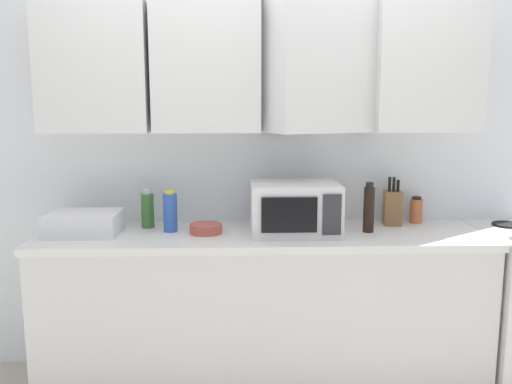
{
  "coord_description": "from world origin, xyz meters",
  "views": [
    {
      "loc": [
        -0.14,
        -3.13,
        1.59
      ],
      "look_at": [
        -0.04,
        -0.25,
        1.12
      ],
      "focal_mm": 36.71,
      "sensor_mm": 36.0,
      "label": 1
    }
  ],
  "objects_px": {
    "bottle_soy_dark": "(369,208)",
    "bottle_green_oil": "(148,210)",
    "microwave": "(295,208)",
    "bottle_blue_cleaner": "(170,212)",
    "dish_rack": "(85,223)",
    "knife_block": "(392,207)",
    "bottle_spice_jar": "(416,210)",
    "bowl_ceramic_small": "(206,229)"
  },
  "relations": [
    {
      "from": "bottle_soy_dark",
      "to": "bottle_green_oil",
      "type": "bearing_deg",
      "value": 172.87
    },
    {
      "from": "knife_block",
      "to": "bowl_ceramic_small",
      "type": "bearing_deg",
      "value": -170.6
    },
    {
      "from": "bottle_green_oil",
      "to": "bottle_soy_dark",
      "type": "distance_m",
      "value": 1.26
    },
    {
      "from": "microwave",
      "to": "knife_block",
      "type": "height_order",
      "value": "knife_block"
    },
    {
      "from": "dish_rack",
      "to": "bottle_spice_jar",
      "type": "height_order",
      "value": "bottle_spice_jar"
    },
    {
      "from": "bottle_blue_cleaner",
      "to": "bottle_spice_jar",
      "type": "relative_size",
      "value": 1.48
    },
    {
      "from": "microwave",
      "to": "bowl_ceramic_small",
      "type": "xyz_separation_m",
      "value": [
        -0.49,
        0.01,
        -0.11
      ]
    },
    {
      "from": "knife_block",
      "to": "bottle_spice_jar",
      "type": "relative_size",
      "value": 1.81
    },
    {
      "from": "microwave",
      "to": "dish_rack",
      "type": "distance_m",
      "value": 1.16
    },
    {
      "from": "bottle_green_oil",
      "to": "bottle_soy_dark",
      "type": "bearing_deg",
      "value": -7.13
    },
    {
      "from": "knife_block",
      "to": "bottle_green_oil",
      "type": "distance_m",
      "value": 1.43
    },
    {
      "from": "bottle_green_oil",
      "to": "microwave",
      "type": "bearing_deg",
      "value": -11.44
    },
    {
      "from": "microwave",
      "to": "bottle_soy_dark",
      "type": "height_order",
      "value": "same"
    },
    {
      "from": "microwave",
      "to": "bottle_soy_dark",
      "type": "relative_size",
      "value": 1.72
    },
    {
      "from": "knife_block",
      "to": "bottle_soy_dark",
      "type": "xyz_separation_m",
      "value": [
        -0.19,
        -0.18,
        0.03
      ]
    },
    {
      "from": "knife_block",
      "to": "bottle_soy_dark",
      "type": "relative_size",
      "value": 1.02
    },
    {
      "from": "bottle_blue_cleaner",
      "to": "bottle_soy_dark",
      "type": "height_order",
      "value": "bottle_soy_dark"
    },
    {
      "from": "dish_rack",
      "to": "bottle_spice_jar",
      "type": "distance_m",
      "value": 1.92
    },
    {
      "from": "bottle_blue_cleaner",
      "to": "bottle_green_oil",
      "type": "distance_m",
      "value": 0.18
    },
    {
      "from": "bottle_green_oil",
      "to": "bowl_ceramic_small",
      "type": "height_order",
      "value": "bottle_green_oil"
    },
    {
      "from": "bottle_soy_dark",
      "to": "bowl_ceramic_small",
      "type": "distance_m",
      "value": 0.91
    },
    {
      "from": "bottle_green_oil",
      "to": "bottle_blue_cleaner",
      "type": "bearing_deg",
      "value": -35.95
    },
    {
      "from": "bottle_spice_jar",
      "to": "knife_block",
      "type": "bearing_deg",
      "value": -164.2
    },
    {
      "from": "bottle_green_oil",
      "to": "bottle_soy_dark",
      "type": "height_order",
      "value": "bottle_soy_dark"
    },
    {
      "from": "knife_block",
      "to": "dish_rack",
      "type": "bearing_deg",
      "value": -174.28
    },
    {
      "from": "dish_rack",
      "to": "knife_block",
      "type": "height_order",
      "value": "knife_block"
    },
    {
      "from": "dish_rack",
      "to": "bottle_soy_dark",
      "type": "bearing_deg",
      "value": -0.23
    },
    {
      "from": "microwave",
      "to": "bottle_blue_cleaner",
      "type": "height_order",
      "value": "microwave"
    },
    {
      "from": "knife_block",
      "to": "bottle_blue_cleaner",
      "type": "distance_m",
      "value": 1.3
    },
    {
      "from": "knife_block",
      "to": "bowl_ceramic_small",
      "type": "xyz_separation_m",
      "value": [
        -1.09,
        -0.18,
        -0.08
      ]
    },
    {
      "from": "dish_rack",
      "to": "knife_block",
      "type": "xyz_separation_m",
      "value": [
        1.75,
        0.18,
        0.04
      ]
    },
    {
      "from": "bottle_green_oil",
      "to": "bottle_spice_jar",
      "type": "bearing_deg",
      "value": 2.54
    },
    {
      "from": "microwave",
      "to": "bottle_spice_jar",
      "type": "distance_m",
      "value": 0.8
    },
    {
      "from": "dish_rack",
      "to": "microwave",
      "type": "bearing_deg",
      "value": -0.94
    },
    {
      "from": "bottle_green_oil",
      "to": "bottle_spice_jar",
      "type": "relative_size",
      "value": 1.42
    },
    {
      "from": "microwave",
      "to": "knife_block",
      "type": "distance_m",
      "value": 0.63
    },
    {
      "from": "bottle_soy_dark",
      "to": "knife_block",
      "type": "bearing_deg",
      "value": 44.22
    },
    {
      "from": "bottle_spice_jar",
      "to": "bowl_ceramic_small",
      "type": "relative_size",
      "value": 0.88
    },
    {
      "from": "dish_rack",
      "to": "bowl_ceramic_small",
      "type": "bearing_deg",
      "value": -0.4
    },
    {
      "from": "bottle_blue_cleaner",
      "to": "bowl_ceramic_small",
      "type": "xyz_separation_m",
      "value": [
        0.2,
        -0.05,
        -0.09
      ]
    },
    {
      "from": "knife_block",
      "to": "bottle_green_oil",
      "type": "xyz_separation_m",
      "value": [
        -1.43,
        -0.03,
        -0.0
      ]
    },
    {
      "from": "microwave",
      "to": "bowl_ceramic_small",
      "type": "height_order",
      "value": "microwave"
    }
  ]
}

